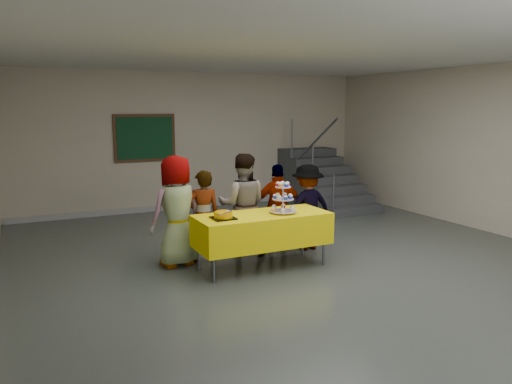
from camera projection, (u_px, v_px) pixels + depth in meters
room_shell at (321, 115)px, 6.55m from camera, size 10.00×10.04×3.02m
bake_table at (262, 229)px, 6.96m from camera, size 1.88×0.78×0.77m
cupcake_stand at (283, 200)px, 6.96m from camera, size 0.38×0.38×0.44m
bear_cake at (223, 214)px, 6.62m from camera, size 0.32×0.36×0.12m
schoolchild_a at (177, 211)px, 7.03m from camera, size 0.86×0.66×1.58m
schoolchild_b at (203, 216)px, 7.24m from camera, size 0.53×0.38×1.35m
schoolchild_c at (242, 205)px, 7.56m from camera, size 0.93×0.85×1.56m
schoolchild_d at (278, 207)px, 7.83m from camera, size 0.87×0.60×1.36m
schoolchild_e at (307, 207)px, 7.87m from camera, size 0.88×0.52×1.36m
staircase at (319, 183)px, 11.63m from camera, size 1.30×2.40×2.04m
noticeboard at (145, 138)px, 10.53m from camera, size 1.30×0.05×1.00m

